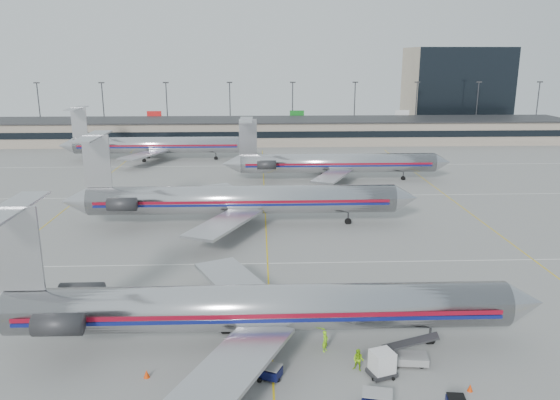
{
  "coord_description": "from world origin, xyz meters",
  "views": [
    {
      "loc": [
        -0.84,
        -46.64,
        22.18
      ],
      "look_at": [
        1.79,
        20.47,
        4.5
      ],
      "focal_mm": 35.0,
      "sensor_mm": 36.0,
      "label": 1
    }
  ],
  "objects_px": {
    "jet_foreground": "(248,307)",
    "uld_container": "(382,364)",
    "jet_second_row": "(235,199)",
    "belt_loader": "(402,356)"
  },
  "relations": [
    {
      "from": "jet_foreground",
      "to": "jet_second_row",
      "type": "height_order",
      "value": "jet_second_row"
    },
    {
      "from": "jet_second_row",
      "to": "uld_container",
      "type": "xyz_separation_m",
      "value": [
        11.88,
        -36.6,
        -2.66
      ]
    },
    {
      "from": "jet_second_row",
      "to": "belt_loader",
      "type": "distance_m",
      "value": 37.82
    },
    {
      "from": "belt_loader",
      "to": "jet_second_row",
      "type": "bearing_deg",
      "value": 117.97
    },
    {
      "from": "jet_foreground",
      "to": "uld_container",
      "type": "relative_size",
      "value": 20.31
    },
    {
      "from": "jet_second_row",
      "to": "jet_foreground",
      "type": "bearing_deg",
      "value": -85.96
    },
    {
      "from": "uld_container",
      "to": "jet_second_row",
      "type": "bearing_deg",
      "value": 89.19
    },
    {
      "from": "belt_loader",
      "to": "uld_container",
      "type": "bearing_deg",
      "value": -134.13
    },
    {
      "from": "jet_second_row",
      "to": "uld_container",
      "type": "height_order",
      "value": "jet_second_row"
    },
    {
      "from": "uld_container",
      "to": "belt_loader",
      "type": "relative_size",
      "value": 0.46
    }
  ]
}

